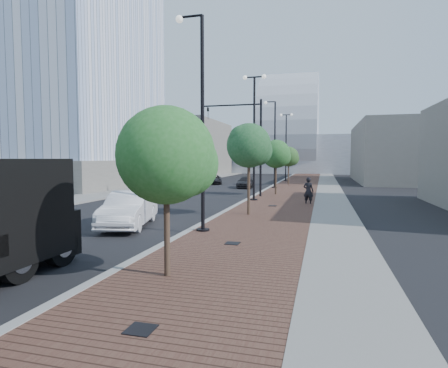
# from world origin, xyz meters

# --- Properties ---
(sidewalk) EXTENTS (7.00, 140.00, 0.12)m
(sidewalk) POSITION_xyz_m (3.50, 40.00, 0.06)
(sidewalk) COLOR #4C2D23
(sidewalk) RESTS_ON ground
(concrete_strip) EXTENTS (2.40, 140.00, 0.13)m
(concrete_strip) POSITION_xyz_m (6.20, 40.00, 0.07)
(concrete_strip) COLOR slate
(concrete_strip) RESTS_ON ground
(curb) EXTENTS (0.30, 140.00, 0.14)m
(curb) POSITION_xyz_m (0.00, 40.00, 0.07)
(curb) COLOR gray
(curb) RESTS_ON ground
(west_sidewalk) EXTENTS (4.00, 140.00, 0.12)m
(west_sidewalk) POSITION_xyz_m (-13.00, 40.00, 0.06)
(west_sidewalk) COLOR slate
(west_sidewalk) RESTS_ON ground
(white_sedan) EXTENTS (2.96, 5.29, 1.65)m
(white_sedan) POSITION_xyz_m (-3.28, 10.64, 0.83)
(white_sedan) COLOR white
(white_sedan) RESTS_ON ground
(dark_car_mid) EXTENTS (2.97, 4.46, 1.14)m
(dark_car_mid) POSITION_xyz_m (-7.68, 39.40, 0.57)
(dark_car_mid) COLOR black
(dark_car_mid) RESTS_ON ground
(dark_car_far) EXTENTS (2.01, 4.19, 1.18)m
(dark_car_far) POSITION_xyz_m (-2.60, 34.44, 0.59)
(dark_car_far) COLOR black
(dark_car_far) RESTS_ON ground
(pedestrian) EXTENTS (0.81, 0.65, 1.95)m
(pedestrian) POSITION_xyz_m (4.60, 20.89, 0.97)
(pedestrian) COLOR black
(pedestrian) RESTS_ON ground
(streetlight_1) EXTENTS (1.44, 0.56, 9.21)m
(streetlight_1) POSITION_xyz_m (0.49, 10.00, 4.34)
(streetlight_1) COLOR black
(streetlight_1) RESTS_ON ground
(streetlight_2) EXTENTS (1.72, 0.56, 9.28)m
(streetlight_2) POSITION_xyz_m (0.60, 22.00, 4.82)
(streetlight_2) COLOR black
(streetlight_2) RESTS_ON ground
(streetlight_3) EXTENTS (1.44, 0.56, 9.21)m
(streetlight_3) POSITION_xyz_m (0.49, 34.00, 4.34)
(streetlight_3) COLOR black
(streetlight_3) RESTS_ON ground
(streetlight_4) EXTENTS (1.72, 0.56, 9.28)m
(streetlight_4) POSITION_xyz_m (0.60, 46.00, 4.82)
(streetlight_4) COLOR black
(streetlight_4) RESTS_ON ground
(traffic_mast) EXTENTS (5.09, 0.20, 8.00)m
(traffic_mast) POSITION_xyz_m (-0.30, 25.00, 4.98)
(traffic_mast) COLOR black
(traffic_mast) RESTS_ON ground
(tree_0) EXTENTS (2.58, 2.56, 4.58)m
(tree_0) POSITION_xyz_m (1.65, 4.02, 3.29)
(tree_0) COLOR #382619
(tree_0) RESTS_ON ground
(tree_1) EXTENTS (2.47, 2.44, 5.14)m
(tree_1) POSITION_xyz_m (1.65, 15.02, 3.90)
(tree_1) COLOR #382619
(tree_1) RESTS_ON ground
(tree_2) EXTENTS (2.49, 2.45, 4.83)m
(tree_2) POSITION_xyz_m (1.65, 27.02, 3.59)
(tree_2) COLOR #382619
(tree_2) RESTS_ON ground
(tree_3) EXTENTS (2.38, 2.33, 4.59)m
(tree_3) POSITION_xyz_m (1.65, 39.02, 3.41)
(tree_3) COLOR #382619
(tree_3) RESTS_ON ground
(tower_podium) EXTENTS (19.00, 19.00, 3.00)m
(tower_podium) POSITION_xyz_m (-24.00, 32.00, 1.50)
(tower_podium) COLOR #66635C
(tower_podium) RESTS_ON ground
(convention_center) EXTENTS (50.00, 30.00, 50.00)m
(convention_center) POSITION_xyz_m (-2.00, 85.00, 6.00)
(convention_center) COLOR #9EA1A8
(convention_center) RESTS_ON ground
(commercial_block_nw) EXTENTS (14.00, 20.00, 10.00)m
(commercial_block_nw) POSITION_xyz_m (-20.00, 60.00, 5.00)
(commercial_block_nw) COLOR slate
(commercial_block_nw) RESTS_ON ground
(commercial_block_ne) EXTENTS (12.00, 22.00, 8.00)m
(commercial_block_ne) POSITION_xyz_m (16.00, 50.00, 4.00)
(commercial_block_ne) COLOR #67645D
(commercial_block_ne) RESTS_ON ground
(utility_cover_0) EXTENTS (0.50, 0.50, 0.02)m
(utility_cover_0) POSITION_xyz_m (2.40, 1.00, 0.13)
(utility_cover_0) COLOR black
(utility_cover_0) RESTS_ON sidewalk
(utility_cover_1) EXTENTS (0.50, 0.50, 0.02)m
(utility_cover_1) POSITION_xyz_m (2.40, 8.00, 0.13)
(utility_cover_1) COLOR black
(utility_cover_1) RESTS_ON sidewalk
(utility_cover_2) EXTENTS (0.50, 0.50, 0.02)m
(utility_cover_2) POSITION_xyz_m (2.40, 19.00, 0.13)
(utility_cover_2) COLOR black
(utility_cover_2) RESTS_ON sidewalk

